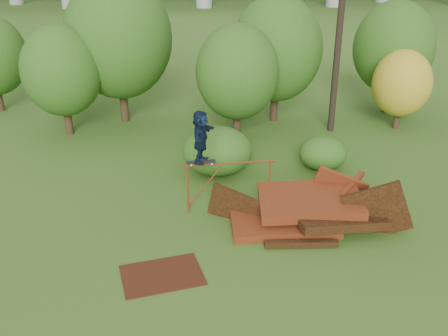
{
  "coord_description": "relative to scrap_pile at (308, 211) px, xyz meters",
  "views": [
    {
      "loc": [
        -1.62,
        -11.4,
        7.55
      ],
      "look_at": [
        -0.8,
        2.0,
        1.6
      ],
      "focal_mm": 40.0,
      "sensor_mm": 36.0,
      "label": 1
    }
  ],
  "objects": [
    {
      "name": "skater",
      "position": [
        -3.1,
        1.01,
        2.04
      ],
      "size": [
        0.87,
        1.55,
        1.59
      ],
      "primitive_type": "imported",
      "rotation": [
        0.0,
        0.0,
        1.28
      ],
      "color": "black",
      "rests_on": "skateboard"
    },
    {
      "name": "tree_0",
      "position": [
        -8.8,
        8.47,
        2.35
      ],
      "size": [
        3.36,
        3.36,
        4.74
      ],
      "color": "black",
      "rests_on": "ground"
    },
    {
      "name": "shrub_right",
      "position": [
        1.41,
        4.03,
        0.18
      ],
      "size": [
        1.76,
        1.61,
        1.25
      ],
      "primitive_type": "ellipsoid",
      "color": "#194A13",
      "rests_on": "ground"
    },
    {
      "name": "shrub_left",
      "position": [
        -2.48,
        3.87,
        0.42
      ],
      "size": [
        2.51,
        2.31,
        1.74
      ],
      "primitive_type": "ellipsoid",
      "color": "#194A13",
      "rests_on": "ground"
    },
    {
      "name": "tree_5",
      "position": [
        6.3,
        10.82,
        2.72
      ],
      "size": [
        3.83,
        3.83,
        5.38
      ],
      "color": "black",
      "rests_on": "ground"
    },
    {
      "name": "tree_3",
      "position": [
        0.49,
        9.79,
        2.91
      ],
      "size": [
        4.14,
        4.14,
        5.74
      ],
      "color": "black",
      "rests_on": "ground"
    },
    {
      "name": "flat_plate",
      "position": [
        -4.18,
        -2.28,
        -0.43
      ],
      "size": [
        2.27,
        1.85,
        0.03
      ],
      "primitive_type": "cube",
      "rotation": [
        0.0,
        0.0,
        0.24
      ],
      "color": "#3D1B0D",
      "rests_on": "ground"
    },
    {
      "name": "ground",
      "position": [
        -1.64,
        -1.31,
        -0.45
      ],
      "size": [
        240.0,
        240.0,
        0.0
      ],
      "primitive_type": "plane",
      "color": "#2D5116",
      "rests_on": "ground"
    },
    {
      "name": "tree_2",
      "position": [
        -1.47,
        7.5,
        2.41
      ],
      "size": [
        3.43,
        3.43,
        4.83
      ],
      "color": "black",
      "rests_on": "ground"
    },
    {
      "name": "tree_4",
      "position": [
        5.88,
        8.33,
        1.62
      ],
      "size": [
        2.58,
        2.58,
        3.56
      ],
      "color": "black",
      "rests_on": "ground"
    },
    {
      "name": "skateboard",
      "position": [
        -3.1,
        1.01,
        1.22
      ],
      "size": [
        0.87,
        0.31,
        0.09
      ],
      "rotation": [
        0.0,
        0.0,
        0.09
      ],
      "color": "black",
      "rests_on": "grind_rail"
    },
    {
      "name": "scrap_pile",
      "position": [
        0.0,
        0.0,
        0.0
      ],
      "size": [
        5.86,
        2.8,
        2.06
      ],
      "color": "#4E230E",
      "rests_on": "ground"
    },
    {
      "name": "tree_1",
      "position": [
        -6.56,
        10.13,
        3.43
      ],
      "size": [
        4.76,
        4.76,
        6.62
      ],
      "color": "black",
      "rests_on": "ground"
    },
    {
      "name": "grind_rail",
      "position": [
        -2.25,
        1.09,
        0.74
      ],
      "size": [
        2.85,
        0.33,
        1.6
      ],
      "color": "brown",
      "rests_on": "ground"
    },
    {
      "name": "utility_pole",
      "position": [
        2.83,
        8.19,
        4.29
      ],
      "size": [
        1.4,
        0.28,
        9.33
      ],
      "color": "black",
      "rests_on": "ground"
    }
  ]
}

